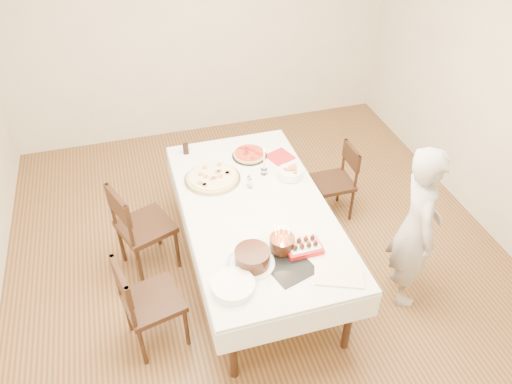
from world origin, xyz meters
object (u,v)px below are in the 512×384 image
object	(u,v)px
layer_cake	(252,258)
pasta_bowl	(290,173)
pizza_white	(212,178)
strawberry_box	(304,247)
chair_right_savory	(333,182)
chair_left_dessert	(153,301)
cola_glass	(186,149)
pizza_pepperoni	(249,154)
dining_table	(256,241)
chair_left_savory	(145,226)
taper_candle	(264,161)
person	(416,228)
birthday_cake	(282,240)

from	to	relation	value
layer_cake	pasta_bowl	bearing A→B (deg)	56.42
pizza_white	strawberry_box	bearing A→B (deg)	-65.78
chair_right_savory	chair_left_dessert	distance (m)	2.13
pasta_bowl	cola_glass	size ratio (longest dim) A/B	2.04
pizza_pepperoni	layer_cake	distance (m)	1.34
chair_right_savory	pizza_white	distance (m)	1.27
dining_table	chair_left_dessert	size ratio (longest dim) A/B	2.47
pizza_pepperoni	chair_left_savory	bearing A→B (deg)	-160.85
dining_table	layer_cake	size ratio (longest dim) A/B	6.68
taper_candle	strawberry_box	world-z (taller)	taper_candle
dining_table	taper_candle	size ratio (longest dim) A/B	8.00
chair_right_savory	pizza_white	size ratio (longest dim) A/B	1.57
person	layer_cake	xyz separation A→B (m)	(-1.33, -0.03, 0.08)
chair_left_dessert	chair_left_savory	bearing A→B (deg)	-105.81
pasta_bowl	birthday_cake	distance (m)	0.89
person	pasta_bowl	bearing A→B (deg)	56.89
chair_left_dessert	pizza_pepperoni	world-z (taller)	chair_left_dessert
person	pizza_white	xyz separation A→B (m)	(-1.39, 1.01, 0.04)
pizza_pepperoni	pizza_white	bearing A→B (deg)	-147.79
cola_glass	pizza_white	bearing A→B (deg)	-72.37
pizza_white	pizza_pepperoni	distance (m)	0.48
pizza_white	birthday_cake	bearing A→B (deg)	-72.34
taper_candle	layer_cake	distance (m)	1.08
cola_glass	birthday_cake	bearing A→B (deg)	-72.35
layer_cake	strawberry_box	size ratio (longest dim) A/B	1.23
pizza_pepperoni	pasta_bowl	distance (m)	0.47
chair_left_dessert	dining_table	bearing A→B (deg)	-167.03
pizza_white	strawberry_box	xyz separation A→B (m)	(0.46, -1.02, 0.01)
chair_left_savory	cola_glass	size ratio (longest dim) A/B	8.89
layer_cake	birthday_cake	xyz separation A→B (m)	(0.25, 0.08, 0.03)
pizza_pepperoni	cola_glass	world-z (taller)	cola_glass
pizza_pepperoni	strawberry_box	distance (m)	1.27
chair_left_savory	strawberry_box	bearing A→B (deg)	119.08
pizza_white	chair_left_dessert	bearing A→B (deg)	-126.19
chair_right_savory	pizza_pepperoni	xyz separation A→B (m)	(-0.80, 0.15, 0.39)
chair_left_dessert	strawberry_box	distance (m)	1.18
birthday_cake	cola_glass	bearing A→B (deg)	107.65
dining_table	layer_cake	distance (m)	0.76
pasta_bowl	birthday_cake	bearing A→B (deg)	-113.13
cola_glass	chair_left_savory	bearing A→B (deg)	-130.21
chair_left_dessert	pasta_bowl	xyz separation A→B (m)	(1.32, 0.76, 0.36)
chair_left_dessert	pizza_white	bearing A→B (deg)	-139.23
pizza_white	taper_candle	distance (m)	0.47
person	pizza_white	size ratio (longest dim) A/B	2.98
chair_left_savory	chair_left_dessert	size ratio (longest dim) A/B	1.05
layer_cake	taper_candle	bearing A→B (deg)	68.69
taper_candle	layer_cake	world-z (taller)	taper_candle
pasta_bowl	taper_candle	bearing A→B (deg)	153.01
person	pizza_pepperoni	world-z (taller)	person
cola_glass	pasta_bowl	bearing A→B (deg)	-37.20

